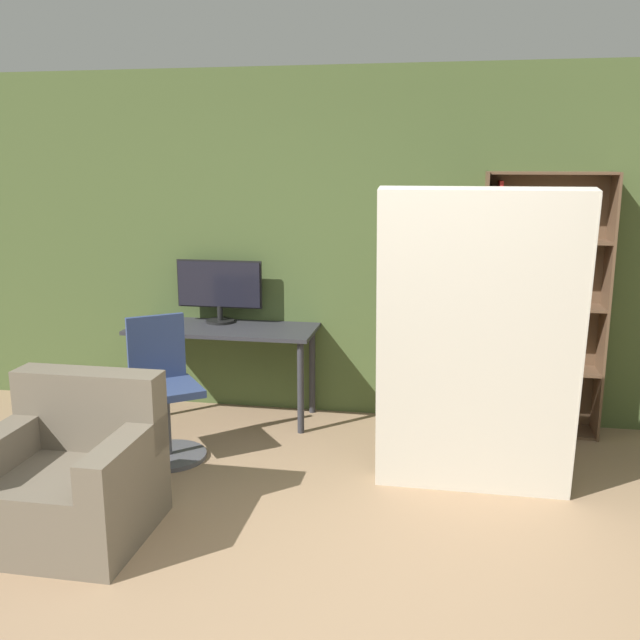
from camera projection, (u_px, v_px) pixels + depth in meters
ground_plane at (336, 640)px, 3.05m from camera, size 16.00×16.00×0.00m
wall_back at (395, 248)px, 5.49m from camera, size 8.00×0.06×2.70m
desk at (223, 339)px, 5.57m from camera, size 1.45×0.57×0.74m
monitor at (219, 287)px, 5.65m from camera, size 0.69×0.23×0.50m
office_chair at (164, 400)px, 4.88m from camera, size 0.62×0.62×0.97m
bookshelf at (524, 314)px, 5.28m from camera, size 0.89×0.31×1.93m
mattress_near at (479, 347)px, 4.19m from camera, size 1.18×0.35×1.87m
armchair at (72, 477)px, 3.89m from camera, size 0.85×0.80×0.85m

